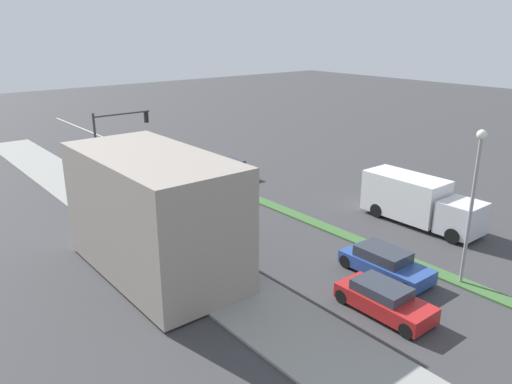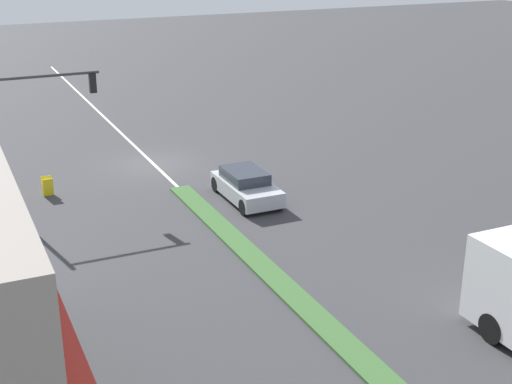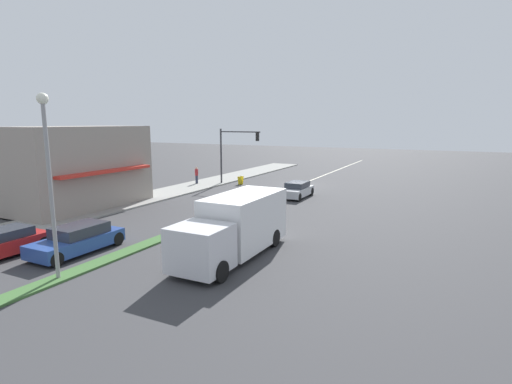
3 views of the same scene
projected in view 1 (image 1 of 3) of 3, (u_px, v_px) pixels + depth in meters
The scene contains 13 objects.
ground_plane at pixel (311, 222), 31.34m from camera, with size 160.00×160.00×0.00m, color #38383A.
sidewalk_right at pixel (194, 265), 25.58m from camera, with size 4.00×73.00×0.12m, color gray.
median_strip at pixel (441, 274), 24.69m from camera, with size 0.90×46.00×0.10m, color #3D6633.
lane_marking_center at pixel (168, 164), 44.61m from camera, with size 0.16×60.00×0.01m, color beige.
building_corner_store at pixel (154, 214), 24.11m from camera, with size 5.58×10.12×5.95m.
traffic_signal_main at pixel (114, 135), 37.52m from camera, with size 4.59×0.34×5.60m.
street_lamp at pixel (474, 189), 22.42m from camera, with size 0.44×0.44×7.37m.
pedestrian at pixel (80, 185), 35.22m from camera, with size 0.34×0.34×1.71m.
warning_aframe_sign at pixel (121, 176), 39.36m from camera, with size 0.45×0.53×0.84m.
delivery_truck at pixel (417, 201), 30.81m from camera, with size 2.44×7.50×2.87m.
hatchback_red at pixel (384, 299), 21.29m from camera, with size 1.80×4.22×1.30m.
sedan_silver at pixel (232, 168), 40.88m from camera, with size 1.83×4.02×1.32m.
coupe_blue at pixel (385, 263), 24.48m from camera, with size 1.91×4.53×1.37m.
Camera 1 is at (21.04, 38.43, 11.74)m, focal length 35.00 mm.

